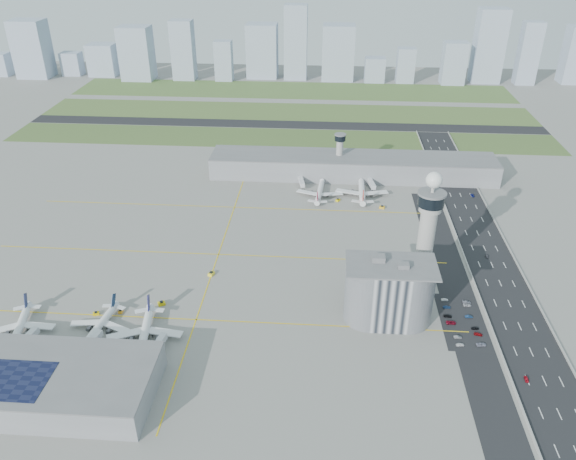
# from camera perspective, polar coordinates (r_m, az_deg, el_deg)

# --- Properties ---
(ground) EXTENTS (1000.00, 1000.00, 0.00)m
(ground) POSITION_cam_1_polar(r_m,az_deg,el_deg) (296.68, -0.49, -5.84)
(ground) COLOR gray
(grass_strip_0) EXTENTS (480.00, 50.00, 0.08)m
(grass_strip_0) POSITION_cam_1_polar(r_m,az_deg,el_deg) (498.52, -0.74, 9.31)
(grass_strip_0) COLOR #395327
(grass_strip_0) RESTS_ON ground
(grass_strip_1) EXTENTS (480.00, 60.00, 0.08)m
(grass_strip_1) POSITION_cam_1_polar(r_m,az_deg,el_deg) (569.32, -0.10, 11.89)
(grass_strip_1) COLOR #4E6730
(grass_strip_1) RESTS_ON ground
(grass_strip_2) EXTENTS (480.00, 70.00, 0.08)m
(grass_strip_2) POSITION_cam_1_polar(r_m,az_deg,el_deg) (645.89, 0.43, 14.02)
(grass_strip_2) COLOR #4D6F34
(grass_strip_2) RESTS_ON ground
(runway) EXTENTS (480.00, 22.00, 0.10)m
(runway) POSITION_cam_1_polar(r_m,az_deg,el_deg) (533.30, -0.41, 10.67)
(runway) COLOR black
(runway) RESTS_ON ground
(highway) EXTENTS (28.00, 500.00, 0.10)m
(highway) POSITION_cam_1_polar(r_m,az_deg,el_deg) (310.91, 21.29, -6.31)
(highway) COLOR black
(highway) RESTS_ON ground
(barrier_left) EXTENTS (0.60, 500.00, 1.20)m
(barrier_left) POSITION_cam_1_polar(r_m,az_deg,el_deg) (306.61, 18.80, -6.22)
(barrier_left) COLOR #9E9E99
(barrier_left) RESTS_ON ground
(barrier_right) EXTENTS (0.60, 500.00, 1.20)m
(barrier_right) POSITION_cam_1_polar(r_m,az_deg,el_deg) (315.18, 23.75, -6.23)
(barrier_right) COLOR #9E9E99
(barrier_right) RESTS_ON ground
(landside_road) EXTENTS (18.00, 260.00, 0.08)m
(landside_road) POSITION_cam_1_polar(r_m,az_deg,el_deg) (296.32, 17.13, -7.41)
(landside_road) COLOR black
(landside_road) RESTS_ON ground
(parking_lot) EXTENTS (20.00, 44.00, 0.10)m
(parking_lot) POSITION_cam_1_polar(r_m,az_deg,el_deg) (286.55, 17.19, -8.83)
(parking_lot) COLOR black
(parking_lot) RESTS_ON ground
(taxiway_line_h_0) EXTENTS (260.00, 0.60, 0.01)m
(taxiway_line_h_0) POSITION_cam_1_polar(r_m,az_deg,el_deg) (278.59, -9.32, -8.98)
(taxiway_line_h_0) COLOR yellow
(taxiway_line_h_0) RESTS_ON ground
(taxiway_line_h_1) EXTENTS (260.00, 0.60, 0.01)m
(taxiway_line_h_1) POSITION_cam_1_polar(r_m,az_deg,el_deg) (326.49, -7.09, -2.48)
(taxiway_line_h_1) COLOR yellow
(taxiway_line_h_1) RESTS_ON ground
(taxiway_line_h_2) EXTENTS (260.00, 0.60, 0.01)m
(taxiway_line_h_2) POSITION_cam_1_polar(r_m,az_deg,el_deg) (377.87, -5.47, 2.31)
(taxiway_line_h_2) COLOR yellow
(taxiway_line_h_2) RESTS_ON ground
(taxiway_line_v) EXTENTS (0.60, 260.00, 0.01)m
(taxiway_line_v) POSITION_cam_1_polar(r_m,az_deg,el_deg) (326.49, -7.09, -2.48)
(taxiway_line_v) COLOR yellow
(taxiway_line_v) RESTS_ON ground
(control_tower) EXTENTS (14.00, 14.00, 64.50)m
(control_tower) POSITION_cam_1_polar(r_m,az_deg,el_deg) (288.98, 13.99, 0.34)
(control_tower) COLOR #ADAAA5
(control_tower) RESTS_ON ground
(secondary_tower) EXTENTS (8.60, 8.60, 31.90)m
(secondary_tower) POSITION_cam_1_polar(r_m,az_deg,el_deg) (420.25, 5.26, 8.01)
(secondary_tower) COLOR #ADAAA5
(secondary_tower) RESTS_ON ground
(admin_building) EXTENTS (42.00, 24.00, 33.50)m
(admin_building) POSITION_cam_1_polar(r_m,az_deg,el_deg) (271.13, 10.21, -6.24)
(admin_building) COLOR #B2B2B7
(admin_building) RESTS_ON ground
(terminal_pier) EXTENTS (210.00, 32.00, 15.80)m
(terminal_pier) POSITION_cam_1_polar(r_m,az_deg,el_deg) (422.84, 6.56, 6.48)
(terminal_pier) COLOR gray
(terminal_pier) RESTS_ON ground
(near_terminal) EXTENTS (84.00, 42.00, 13.00)m
(near_terminal) POSITION_cam_1_polar(r_m,az_deg,el_deg) (253.40, -23.04, -14.08)
(near_terminal) COLOR gray
(near_terminal) RESTS_ON ground
(airplane_near_a) EXTENTS (40.05, 44.28, 10.62)m
(airplane_near_a) POSITION_cam_1_polar(r_m,az_deg,el_deg) (291.83, -25.75, -8.67)
(airplane_near_a) COLOR white
(airplane_near_a) RESTS_ON ground
(airplane_near_b) EXTENTS (34.26, 38.74, 9.80)m
(airplane_near_b) POSITION_cam_1_polar(r_m,az_deg,el_deg) (279.95, -18.70, -8.88)
(airplane_near_b) COLOR white
(airplane_near_b) RESTS_ON ground
(airplane_near_c) EXTENTS (40.89, 46.12, 11.59)m
(airplane_near_c) POSITION_cam_1_polar(r_m,az_deg,el_deg) (267.97, -14.45, -9.83)
(airplane_near_c) COLOR white
(airplane_near_c) RESTS_ON ground
(airplane_far_a) EXTENTS (35.30, 40.58, 10.70)m
(airplane_far_a) POSITION_cam_1_polar(r_m,az_deg,el_deg) (390.73, 3.25, 4.23)
(airplane_far_a) COLOR white
(airplane_far_a) RESTS_ON ground
(airplane_far_b) EXTENTS (37.29, 43.67, 12.08)m
(airplane_far_b) POSITION_cam_1_polar(r_m,az_deg,el_deg) (394.16, 7.53, 4.36)
(airplane_far_b) COLOR white
(airplane_far_b) RESTS_ON ground
(jet_bridge_near_0) EXTENTS (5.39, 14.31, 5.70)m
(jet_bridge_near_0) POSITION_cam_1_polar(r_m,az_deg,el_deg) (280.28, -25.76, -11.03)
(jet_bridge_near_0) COLOR silver
(jet_bridge_near_0) RESTS_ON ground
(jet_bridge_near_1) EXTENTS (5.39, 14.31, 5.70)m
(jet_bridge_near_1) POSITION_cam_1_polar(r_m,az_deg,el_deg) (267.37, -20.03, -11.80)
(jet_bridge_near_1) COLOR silver
(jet_bridge_near_1) RESTS_ON ground
(jet_bridge_near_2) EXTENTS (5.39, 14.31, 5.70)m
(jet_bridge_near_2) POSITION_cam_1_polar(r_m,az_deg,el_deg) (257.32, -13.75, -12.50)
(jet_bridge_near_2) COLOR silver
(jet_bridge_near_2) RESTS_ON ground
(jet_bridge_far_0) EXTENTS (5.39, 14.31, 5.70)m
(jet_bridge_far_0) POSITION_cam_1_polar(r_m,az_deg,el_deg) (410.09, 1.25, 5.15)
(jet_bridge_far_0) COLOR silver
(jet_bridge_far_0) RESTS_ON ground
(jet_bridge_far_1) EXTENTS (5.39, 14.31, 5.70)m
(jet_bridge_far_1) POSITION_cam_1_polar(r_m,az_deg,el_deg) (410.96, 8.26, 4.89)
(jet_bridge_far_1) COLOR silver
(jet_bridge_far_1) RESTS_ON ground
(tug_0) EXTENTS (3.38, 2.82, 1.68)m
(tug_0) POSITION_cam_1_polar(r_m,az_deg,el_deg) (293.13, -18.92, -8.00)
(tug_0) COLOR yellow
(tug_0) RESTS_ON ground
(tug_1) EXTENTS (2.01, 2.84, 1.61)m
(tug_1) POSITION_cam_1_polar(r_m,az_deg,el_deg) (290.89, -16.62, -7.90)
(tug_1) COLOR orange
(tug_1) RESTS_ON ground
(tug_2) EXTENTS (4.28, 3.83, 2.06)m
(tug_2) POSITION_cam_1_polar(r_m,az_deg,el_deg) (290.85, -12.73, -7.25)
(tug_2) COLOR #DBBD0C
(tug_2) RESTS_ON ground
(tug_3) EXTENTS (3.50, 4.20, 2.09)m
(tug_3) POSITION_cam_1_polar(r_m,az_deg,el_deg) (308.45, -7.80, -4.39)
(tug_3) COLOR yellow
(tug_3) RESTS_ON ground
(tug_4) EXTENTS (3.36, 3.59, 1.72)m
(tug_4) POSITION_cam_1_polar(r_m,az_deg,el_deg) (385.70, 5.10, 3.06)
(tug_4) COLOR yellow
(tug_4) RESTS_ON ground
(tug_5) EXTENTS (3.82, 3.05, 1.95)m
(tug_5) POSITION_cam_1_polar(r_m,az_deg,el_deg) (379.61, 9.53, 2.32)
(tug_5) COLOR gold
(tug_5) RESTS_ON ground
(car_lot_0) EXTENTS (3.88, 2.02, 1.26)m
(car_lot_0) POSITION_cam_1_polar(r_m,az_deg,el_deg) (271.66, 17.07, -11.07)
(car_lot_0) COLOR white
(car_lot_0) RESTS_ON ground
(car_lot_1) EXTENTS (3.67, 1.36, 1.20)m
(car_lot_1) POSITION_cam_1_polar(r_m,az_deg,el_deg) (275.65, 16.86, -10.36)
(car_lot_1) COLOR slate
(car_lot_1) RESTS_ON ground
(car_lot_2) EXTENTS (4.77, 2.26, 1.32)m
(car_lot_2) POSITION_cam_1_polar(r_m,az_deg,el_deg) (283.25, 16.23, -9.01)
(car_lot_2) COLOR maroon
(car_lot_2) RESTS_ON ground
(car_lot_3) EXTENTS (4.07, 1.85, 1.15)m
(car_lot_3) POSITION_cam_1_polar(r_m,az_deg,el_deg) (287.06, 15.92, -8.40)
(car_lot_3) COLOR black
(car_lot_3) RESTS_ON ground
(car_lot_4) EXTENTS (3.78, 1.58, 1.28)m
(car_lot_4) POSITION_cam_1_polar(r_m,az_deg,el_deg) (292.84, 15.82, -7.53)
(car_lot_4) COLOR navy
(car_lot_4) RESTS_ON ground
(car_lot_5) EXTENTS (3.48, 1.42, 1.12)m
(car_lot_5) POSITION_cam_1_polar(r_m,az_deg,el_deg) (297.73, 15.63, -6.84)
(car_lot_5) COLOR white
(car_lot_5) RESTS_ON ground
(car_lot_6) EXTENTS (4.80, 2.80, 1.26)m
(car_lot_6) POSITION_cam_1_polar(r_m,az_deg,el_deg) (274.70, 19.04, -10.93)
(car_lot_6) COLOR #8A8CA2
(car_lot_6) RESTS_ON ground
(car_lot_7) EXTENTS (4.14, 2.24, 1.14)m
(car_lot_7) POSITION_cam_1_polar(r_m,az_deg,el_deg) (280.20, 18.76, -9.99)
(car_lot_7) COLOR maroon
(car_lot_7) RESTS_ON ground
(car_lot_8) EXTENTS (3.66, 1.74, 1.21)m
(car_lot_8) POSITION_cam_1_polar(r_m,az_deg,el_deg) (283.25, 18.48, -9.44)
(car_lot_8) COLOR black
(car_lot_8) RESTS_ON ground
(car_lot_9) EXTENTS (3.77, 1.63, 1.21)m
(car_lot_9) POSITION_cam_1_polar(r_m,az_deg,el_deg) (289.67, 17.89, -8.36)
(car_lot_9) COLOR navy
(car_lot_9) RESTS_ON ground
(car_lot_10) EXTENTS (4.01, 1.97, 1.09)m
(car_lot_10) POSITION_cam_1_polar(r_m,az_deg,el_deg) (297.20, 17.74, -7.28)
(car_lot_10) COLOR silver
(car_lot_10) RESTS_ON ground
(car_lot_11) EXTENTS (4.36, 2.10, 1.22)m
(car_lot_11) POSITION_cam_1_polar(r_m,az_deg,el_deg) (299.13, 17.69, -6.99)
(car_lot_11) COLOR gray
(car_lot_11) RESTS_ON ground
(car_hw_0) EXTENTS (1.66, 3.70, 1.23)m
(car_hw_0) POSITION_cam_1_polar(r_m,az_deg,el_deg) (264.05, 23.06, -13.76)
(car_hw_0) COLOR #AC0F1E
(car_hw_0) RESTS_ON ground
(car_hw_1) EXTENTS (1.68, 3.52, 1.11)m
(car_hw_1) POSITION_cam_1_polar(r_m,az_deg,el_deg) (340.76, 19.55, -2.54)
(car_hw_1) COLOR black
(car_hw_1) RESTS_ON ground
(car_hw_2) EXTENTS (2.16, 4.41, 1.21)m
(car_hw_2) POSITION_cam_1_polar(r_m,az_deg,el_deg) (411.69, 18.23, 3.36)
(car_hw_2) COLOR navy
(car_hw_2) RESTS_ON ground
(car_hw_4) EXTENTS (1.42, 3.38, 1.14)m
(car_hw_4) POSITION_cam_1_polar(r_m,az_deg,el_deg) (463.82, 14.82, 6.81)
(car_hw_4) COLOR gray
(car_hw_4) RESTS_ON ground
(skyline_bldg_0) EXTENTS (24.05, 19.24, 26.50)m
(skyline_bldg_0) POSITION_cam_1_polar(r_m,az_deg,el_deg) (789.24, -27.22, 14.75)
(skyline_bldg_0) COLOR #9EADC1
(skyline_bldg_0) RESTS_ON ground
(skyline_bldg_1) EXTENTS (37.63, 30.10, 65.60)m
(skyline_bldg_1) POSITION_cam_1_polar(r_m,az_deg,el_deg) (759.51, -24.57, 16.39)
(skyline_bldg_1) COLOR #9EADC1
(skyline_bldg_1) RESTS_ON ground
(skyline_bldg_2) EXTENTS (22.81, 18.25, 26.79)m
(skyline_bldg_2) POSITION_cam_1_polar(r_m,az_deg,el_deg) (756.86, -21.07, 15.50)
(skyline_bldg_2) COLOR #9EADC1
(skyline_bldg_2) RESTS_ON ground
(skyline_bldg_3) EXTENTS (32.30, 25.84, 36.93)m
(skyline_bldg_3) POSITION_cam_1_polar(r_m,az_deg,el_deg) (741.82, -18.28, 16.11)
(skyline_bldg_3) COLOR #9EADC1
(skyline_bldg_3) RESTS_ON ground
(skyline_bldg_4) EXTENTS (35.81, 28.65, 60.36)m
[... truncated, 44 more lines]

